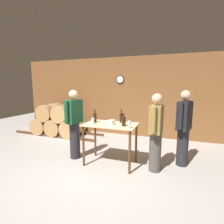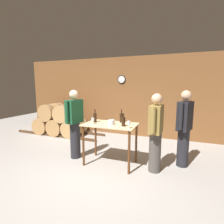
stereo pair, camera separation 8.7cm
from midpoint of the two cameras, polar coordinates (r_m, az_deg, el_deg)
name	(u,v)px [view 1 (the left image)]	position (r m, az deg, el deg)	size (l,w,h in m)	color
ground_plane	(92,173)	(3.75, -7.36, -19.21)	(14.00, 14.00, 0.00)	#9E9993
back_wall	(129,97)	(6.07, 5.20, 4.98)	(8.40, 0.08, 2.70)	brown
barrel_rack	(58,121)	(6.51, -17.65, -2.85)	(3.23, 0.82, 1.10)	#4C331E
tasting_table	(110,132)	(3.85, -1.16, -6.42)	(1.15, 0.71, 0.91)	#D1B284
wine_bottle_far_left	(95,117)	(3.99, -6.23, -1.79)	(0.07, 0.07, 0.29)	black
wine_bottle_left	(121,118)	(3.96, 2.43, -1.82)	(0.08, 0.08, 0.29)	black
wine_bottle_center	(124,121)	(3.60, 3.15, -3.04)	(0.08, 0.08, 0.27)	black
wine_glass_near_left	(93,120)	(3.81, -6.94, -2.52)	(0.06, 0.06, 0.14)	silver
wine_glass_near_center	(129,123)	(3.43, 4.94, -3.62)	(0.06, 0.06, 0.15)	silver
ice_bucket	(111,122)	(3.75, -0.90, -3.38)	(0.15, 0.15, 0.10)	silver
person_host	(74,123)	(4.24, -12.79, -3.49)	(0.29, 0.58, 1.64)	#232328
person_visitor_with_scarf	(184,127)	(4.04, 21.80, -4.48)	(0.34, 0.56, 1.65)	#232328
person_visitor_bearded	(156,131)	(3.61, 13.46, -6.12)	(0.25, 0.59, 1.59)	#4C4742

